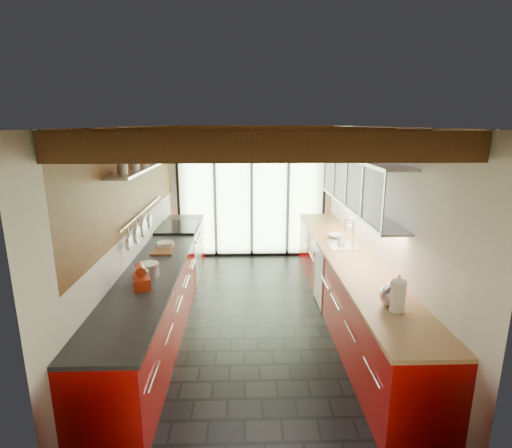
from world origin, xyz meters
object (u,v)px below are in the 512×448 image
at_px(paper_towel, 398,297).
at_px(bowl, 336,236).
at_px(stand_mixer, 141,278).
at_px(kettle, 392,293).
at_px(soap_bottle, 342,238).

bearing_deg(paper_towel, bowl, 90.00).
bearing_deg(stand_mixer, kettle, -11.81).
relative_size(stand_mixer, paper_towel, 0.89).
height_order(kettle, paper_towel, paper_towel).
bearing_deg(soap_bottle, paper_towel, -90.00).
distance_m(kettle, bowl, 2.37).
height_order(paper_towel, bowl, paper_towel).
xyz_separation_m(stand_mixer, soap_bottle, (2.54, 1.49, -0.01)).
height_order(soap_bottle, bowl, soap_bottle).
bearing_deg(stand_mixer, bowl, 35.82).
height_order(stand_mixer, kettle, kettle).
relative_size(paper_towel, bowl, 1.57).
bearing_deg(soap_bottle, bowl, 90.00).
bearing_deg(paper_towel, soap_bottle, 90.00).
bearing_deg(kettle, soap_bottle, 90.00).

